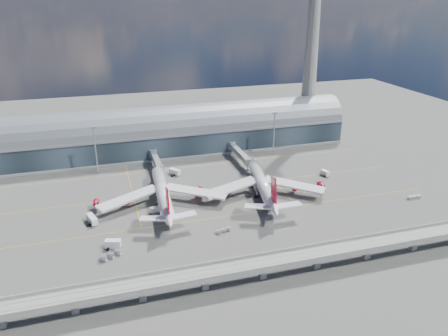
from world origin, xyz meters
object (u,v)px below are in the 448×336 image
object	(u,v)px
service_truck_0	(92,219)
service_truck_2	(158,209)
airliner_left	(163,194)
cargo_train_0	(111,255)
airliner_right	(263,185)
service_truck_5	(175,172)
floodlight_mast_left	(95,149)
cargo_train_1	(223,231)
service_truck_4	(325,173)
cargo_train_2	(414,197)
control_tower	(311,57)
service_truck_3	(257,186)
floodlight_mast_right	(274,133)
service_truck_1	(113,244)

from	to	relation	value
service_truck_0	service_truck_2	bearing A→B (deg)	-13.40
airliner_left	service_truck_0	world-z (taller)	airliner_left
service_truck_2	cargo_train_0	world-z (taller)	service_truck_2
airliner_right	service_truck_5	bearing A→B (deg)	144.28
floodlight_mast_left	cargo_train_1	bearing A→B (deg)	-59.32
service_truck_4	cargo_train_2	distance (m)	45.04
control_tower	service_truck_3	bearing A→B (deg)	-130.98
cargo_train_2	cargo_train_1	bearing A→B (deg)	92.23
floodlight_mast_right	service_truck_3	distance (m)	52.17
service_truck_1	service_truck_5	bearing A→B (deg)	-14.51
cargo_train_0	cargo_train_2	xyz separation A→B (m)	(137.75, 8.97, -0.19)
service_truck_2	service_truck_4	size ratio (longest dim) A/B	1.41
service_truck_5	service_truck_2	bearing A→B (deg)	-145.22
cargo_train_0	cargo_train_2	size ratio (longest dim) A/B	1.23
service_truck_5	control_tower	bearing A→B (deg)	-11.07
airliner_right	service_truck_4	world-z (taller)	airliner_right
airliner_left	service_truck_4	bearing A→B (deg)	9.77
floodlight_mast_right	cargo_train_0	size ratio (longest dim) A/B	3.07
floodlight_mast_right	airliner_left	bearing A→B (deg)	-147.61
floodlight_mast_left	service_truck_5	size ratio (longest dim) A/B	3.84
cargo_train_0	airliner_left	bearing A→B (deg)	-8.28
control_tower	cargo_train_1	world-z (taller)	control_tower
airliner_left	cargo_train_0	world-z (taller)	airliner_left
floodlight_mast_left	service_truck_0	bearing A→B (deg)	-94.23
floodlight_mast_left	cargo_train_0	bearing A→B (deg)	-88.74
service_truck_2	cargo_train_1	distance (m)	33.60
service_truck_0	control_tower	bearing A→B (deg)	12.83
airliner_left	airliner_right	size ratio (longest dim) A/B	1.01
cargo_train_0	cargo_train_1	distance (m)	44.52
floodlight_mast_right	control_tower	bearing A→B (deg)	38.66
cargo_train_1	service_truck_0	bearing A→B (deg)	79.75
floodlight_mast_left	control_tower	bearing A→B (deg)	11.72
floodlight_mast_right	airliner_left	size ratio (longest dim) A/B	0.40
service_truck_1	cargo_train_0	size ratio (longest dim) A/B	0.74
airliner_left	service_truck_3	size ratio (longest dim) A/B	9.42
floodlight_mast_right	service_truck_1	distance (m)	124.06
floodlight_mast_left	cargo_train_1	size ratio (longest dim) A/B	3.87
control_tower	service_truck_0	size ratio (longest dim) A/B	12.85
airliner_right	cargo_train_2	bearing A→B (deg)	-9.03
service_truck_5	service_truck_4	bearing A→B (deg)	-51.98
floodlight_mast_right	cargo_train_2	bearing A→B (deg)	-61.90
service_truck_1	service_truck_3	size ratio (longest dim) A/B	0.92
service_truck_3	cargo_train_1	size ratio (longest dim) A/B	1.02
service_truck_3	service_truck_4	world-z (taller)	service_truck_3
control_tower	cargo_train_1	size ratio (longest dim) A/B	15.51
control_tower	cargo_train_1	bearing A→B (deg)	-130.14
floodlight_mast_left	cargo_train_1	distance (m)	91.07
service_truck_1	service_truck_3	world-z (taller)	service_truck_1
control_tower	cargo_train_2	xyz separation A→B (m)	(4.57, -102.11, -50.84)
service_truck_0	service_truck_5	distance (m)	59.20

